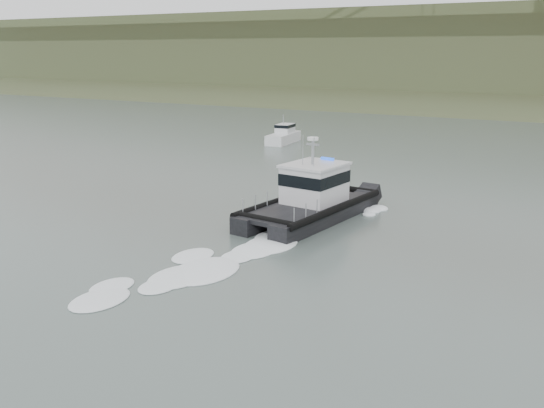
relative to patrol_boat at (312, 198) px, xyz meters
The scene contains 3 objects.
ground 12.87m from the patrol_boat, 82.58° to the right, with size 400.00×400.00×0.00m, color #4A5852.
patrol_boat is the anchor object (origin of this frame).
motorboat 29.72m from the patrol_boat, 121.62° to the left, with size 2.44×5.73×3.06m.
Camera 1 is at (13.08, -17.81, 9.45)m, focal length 40.00 mm.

